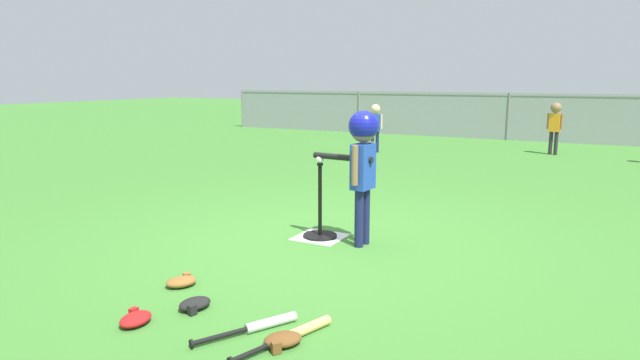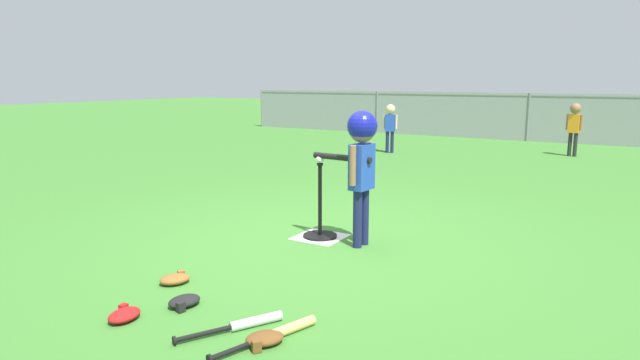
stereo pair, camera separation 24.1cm
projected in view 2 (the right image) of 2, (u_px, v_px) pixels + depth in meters
ground_plane at (324, 242)px, 4.96m from camera, size 60.00×60.00×0.00m
home_plate at (320, 237)px, 5.10m from camera, size 0.44×0.44×0.01m
batting_tee at (320, 225)px, 5.08m from camera, size 0.32×0.32×0.71m
baseball_on_tee at (320, 159)px, 4.96m from camera, size 0.07×0.07×0.07m
batter_child at (361, 151)px, 4.68m from camera, size 0.64×0.34×1.21m
fielder_near_right at (574, 122)px, 10.36m from camera, size 0.30×0.20×1.03m
fielder_near_left at (390, 122)px, 10.87m from camera, size 0.28×0.19×0.98m
spare_bat_silver at (245, 324)px, 3.22m from camera, size 0.37×0.61×0.06m
spare_bat_wood at (280, 332)px, 3.11m from camera, size 0.27×0.70×0.06m
glove_by_plate at (184, 301)px, 3.54m from camera, size 0.21×0.25×0.07m
glove_near_bats at (124, 315)px, 3.33m from camera, size 0.19×0.24×0.07m
glove_tossed_aside at (264, 339)px, 3.03m from camera, size 0.26×0.27×0.07m
glove_outfield_drop at (175, 279)px, 3.93m from camera, size 0.25×0.27×0.07m
outfield_fence at (528, 116)px, 12.94m from camera, size 16.06×0.06×1.15m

